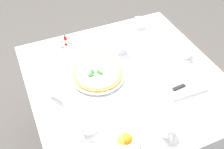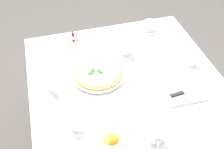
{
  "view_description": "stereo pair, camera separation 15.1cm",
  "coord_description": "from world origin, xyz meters",
  "px_view_note": "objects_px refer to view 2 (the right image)",
  "views": [
    {
      "loc": [
        -0.5,
        -0.95,
        1.8
      ],
      "look_at": [
        -0.07,
        0.04,
        0.75
      ],
      "focal_mm": 43.29,
      "sensor_mm": 36.0,
      "label": 1
    },
    {
      "loc": [
        -0.36,
        -1.01,
        1.8
      ],
      "look_at": [
        -0.07,
        0.04,
        0.75
      ],
      "focal_mm": 43.29,
      "sensor_mm": 36.0,
      "label": 2
    }
  ],
  "objects_px": {
    "hot_sauce_bottle": "(73,37)",
    "salt_shaker": "(77,36)",
    "pizza_plate": "(98,74)",
    "napkin_folded": "(185,94)",
    "water_glass_near_left": "(126,47)",
    "coffee_cup_far_right": "(192,60)",
    "dinner_knife": "(186,92)",
    "citrus_bowl": "(110,142)",
    "coffee_cup_center_back": "(79,124)",
    "pizza": "(98,72)",
    "menu_card": "(53,89)",
    "coffee_cup_far_left": "(149,26)",
    "coffee_cup_left_edge": "(156,136)",
    "pepper_shaker": "(69,39)"
  },
  "relations": [
    {
      "from": "citrus_bowl",
      "to": "coffee_cup_far_right",
      "type": "bearing_deg",
      "value": 33.45
    },
    {
      "from": "coffee_cup_far_left",
      "to": "dinner_knife",
      "type": "height_order",
      "value": "coffee_cup_far_left"
    },
    {
      "from": "pizza_plate",
      "to": "coffee_cup_left_edge",
      "type": "distance_m",
      "value": 0.51
    },
    {
      "from": "coffee_cup_far_left",
      "to": "salt_shaker",
      "type": "xyz_separation_m",
      "value": [
        -0.49,
        0.03,
        -0.01
      ]
    },
    {
      "from": "coffee_cup_left_edge",
      "to": "citrus_bowl",
      "type": "bearing_deg",
      "value": 173.15
    },
    {
      "from": "menu_card",
      "to": "salt_shaker",
      "type": "bearing_deg",
      "value": -58.02
    },
    {
      "from": "coffee_cup_far_right",
      "to": "dinner_knife",
      "type": "relative_size",
      "value": 0.68
    },
    {
      "from": "coffee_cup_far_right",
      "to": "dinner_knife",
      "type": "height_order",
      "value": "coffee_cup_far_right"
    },
    {
      "from": "dinner_knife",
      "to": "citrus_bowl",
      "type": "xyz_separation_m",
      "value": [
        -0.46,
        -0.19,
        0.0
      ]
    },
    {
      "from": "coffee_cup_left_edge",
      "to": "napkin_folded",
      "type": "relative_size",
      "value": 0.59
    },
    {
      "from": "napkin_folded",
      "to": "dinner_knife",
      "type": "bearing_deg",
      "value": 5.85
    },
    {
      "from": "coffee_cup_left_edge",
      "to": "hot_sauce_bottle",
      "type": "bearing_deg",
      "value": 105.77
    },
    {
      "from": "pizza",
      "to": "coffee_cup_left_edge",
      "type": "distance_m",
      "value": 0.51
    },
    {
      "from": "napkin_folded",
      "to": "menu_card",
      "type": "bearing_deg",
      "value": 165.55
    },
    {
      "from": "hot_sauce_bottle",
      "to": "pepper_shaker",
      "type": "xyz_separation_m",
      "value": [
        -0.03,
        -0.01,
        -0.01
      ]
    },
    {
      "from": "coffee_cup_center_back",
      "to": "napkin_folded",
      "type": "xyz_separation_m",
      "value": [
        0.57,
        0.05,
        -0.02
      ]
    },
    {
      "from": "coffee_cup_far_right",
      "to": "citrus_bowl",
      "type": "distance_m",
      "value": 0.73
    },
    {
      "from": "water_glass_near_left",
      "to": "pizza_plate",
      "type": "bearing_deg",
      "value": -144.94
    },
    {
      "from": "coffee_cup_left_edge",
      "to": "coffee_cup_center_back",
      "type": "bearing_deg",
      "value": 153.76
    },
    {
      "from": "hot_sauce_bottle",
      "to": "menu_card",
      "type": "distance_m",
      "value": 0.46
    },
    {
      "from": "coffee_cup_center_back",
      "to": "water_glass_near_left",
      "type": "relative_size",
      "value": 1.25
    },
    {
      "from": "pizza",
      "to": "citrus_bowl",
      "type": "xyz_separation_m",
      "value": [
        -0.06,
        -0.46,
        0.0
      ]
    },
    {
      "from": "dinner_knife",
      "to": "hot_sauce_bottle",
      "type": "relative_size",
      "value": 2.36
    },
    {
      "from": "pizza_plate",
      "to": "coffee_cup_center_back",
      "type": "height_order",
      "value": "coffee_cup_center_back"
    },
    {
      "from": "coffee_cup_far_right",
      "to": "menu_card",
      "type": "distance_m",
      "value": 0.81
    },
    {
      "from": "coffee_cup_far_right",
      "to": "water_glass_near_left",
      "type": "bearing_deg",
      "value": 149.23
    },
    {
      "from": "pizza",
      "to": "hot_sauce_bottle",
      "type": "bearing_deg",
      "value": 102.91
    },
    {
      "from": "pizza_plate",
      "to": "napkin_folded",
      "type": "bearing_deg",
      "value": -33.74
    },
    {
      "from": "pizza",
      "to": "menu_card",
      "type": "bearing_deg",
      "value": -164.62
    },
    {
      "from": "coffee_cup_far_left",
      "to": "salt_shaker",
      "type": "relative_size",
      "value": 2.36
    },
    {
      "from": "salt_shaker",
      "to": "menu_card",
      "type": "relative_size",
      "value": 0.72
    },
    {
      "from": "pizza_plate",
      "to": "water_glass_near_left",
      "type": "xyz_separation_m",
      "value": [
        0.21,
        0.15,
        0.03
      ]
    },
    {
      "from": "coffee_cup_far_right",
      "to": "salt_shaker",
      "type": "bearing_deg",
      "value": 145.48
    },
    {
      "from": "coffee_cup_far_left",
      "to": "dinner_knife",
      "type": "relative_size",
      "value": 0.68
    },
    {
      "from": "water_glass_near_left",
      "to": "menu_card",
      "type": "distance_m",
      "value": 0.52
    },
    {
      "from": "coffee_cup_center_back",
      "to": "citrus_bowl",
      "type": "height_order",
      "value": "citrus_bowl"
    },
    {
      "from": "coffee_cup_far_left",
      "to": "hot_sauce_bottle",
      "type": "bearing_deg",
      "value": 178.25
    },
    {
      "from": "pizza_plate",
      "to": "water_glass_near_left",
      "type": "bearing_deg",
      "value": 35.06
    },
    {
      "from": "pizza_plate",
      "to": "water_glass_near_left",
      "type": "relative_size",
      "value": 2.92
    },
    {
      "from": "dinner_knife",
      "to": "citrus_bowl",
      "type": "bearing_deg",
      "value": -161.7
    },
    {
      "from": "dinner_knife",
      "to": "pepper_shaker",
      "type": "distance_m",
      "value": 0.8
    },
    {
      "from": "salt_shaker",
      "to": "menu_card",
      "type": "height_order",
      "value": "menu_card"
    },
    {
      "from": "coffee_cup_far_left",
      "to": "citrus_bowl",
      "type": "bearing_deg",
      "value": -121.94
    },
    {
      "from": "coffee_cup_far_left",
      "to": "pizza",
      "type": "bearing_deg",
      "value": -142.34
    },
    {
      "from": "dinner_knife",
      "to": "citrus_bowl",
      "type": "relative_size",
      "value": 1.31
    },
    {
      "from": "coffee_cup_far_right",
      "to": "coffee_cup_far_left",
      "type": "distance_m",
      "value": 0.41
    },
    {
      "from": "menu_card",
      "to": "coffee_cup_far_left",
      "type": "bearing_deg",
      "value": -92.24
    },
    {
      "from": "citrus_bowl",
      "to": "pepper_shaker",
      "type": "height_order",
      "value": "citrus_bowl"
    },
    {
      "from": "coffee_cup_left_edge",
      "to": "napkin_folded",
      "type": "xyz_separation_m",
      "value": [
        0.25,
        0.21,
        -0.02
      ]
    },
    {
      "from": "hot_sauce_bottle",
      "to": "salt_shaker",
      "type": "xyz_separation_m",
      "value": [
        0.03,
        0.01,
        -0.01
      ]
    }
  ]
}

